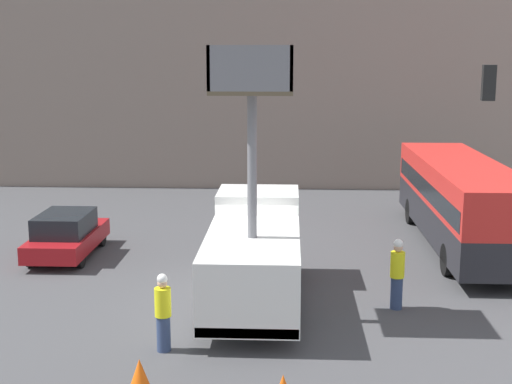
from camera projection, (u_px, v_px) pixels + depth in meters
ground_plane at (255, 293)px, 20.44m from camera, size 120.00×120.00×0.00m
building_backdrop_far at (273, 10)px, 39.40m from camera, size 44.00×10.00×18.23m
utility_truck at (255, 249)px, 19.35m from camera, size 2.41×6.89×6.95m
city_bus at (461, 197)px, 25.10m from camera, size 2.57×11.15×3.03m
road_worker_near_truck at (163, 312)px, 16.31m from camera, size 0.38×0.38×1.86m
road_worker_directing at (397, 274)px, 19.03m from camera, size 0.38×0.38×1.93m
traffic_cone_mid_road at (140, 378)px, 14.25m from camera, size 0.69×0.69×0.79m
parked_car_curbside at (67, 235)px, 23.99m from camera, size 1.83×4.22×1.53m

